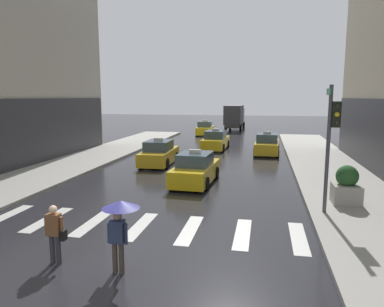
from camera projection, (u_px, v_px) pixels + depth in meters
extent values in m
plane|color=#26262B|center=(103.00, 264.00, 9.80)|extent=(160.00, 160.00, 0.00)
cube|color=silver|center=(6.00, 216.00, 13.76)|extent=(0.50, 2.80, 0.01)
cube|color=silver|center=(48.00, 219.00, 13.41)|extent=(0.50, 2.80, 0.01)
cube|color=silver|center=(93.00, 222.00, 13.06)|extent=(0.50, 2.80, 0.01)
cube|color=silver|center=(140.00, 226.00, 12.71)|extent=(0.50, 2.80, 0.01)
cube|color=silver|center=(190.00, 230.00, 12.36)|extent=(0.50, 2.80, 0.01)
cube|color=silver|center=(243.00, 233.00, 12.01)|extent=(0.50, 2.80, 0.01)
cube|color=silver|center=(299.00, 238.00, 11.66)|extent=(0.50, 2.80, 0.01)
cylinder|color=#47474C|center=(328.00, 150.00, 13.42)|extent=(0.14, 0.14, 4.80)
cube|color=black|center=(336.00, 114.00, 13.17)|extent=(0.30, 0.26, 0.95)
sphere|color=#28231E|center=(338.00, 106.00, 12.98)|extent=(0.17, 0.17, 0.17)
sphere|color=yellow|center=(337.00, 115.00, 13.03)|extent=(0.17, 0.17, 0.17)
sphere|color=#28231E|center=(336.00, 123.00, 13.08)|extent=(0.17, 0.17, 0.17)
cube|color=#196638|center=(329.00, 92.00, 13.26)|extent=(0.04, 0.84, 0.24)
cube|color=yellow|center=(196.00, 173.00, 18.98)|extent=(2.02, 4.58, 0.84)
cube|color=#384C5B|center=(195.00, 159.00, 18.77)|extent=(1.70, 2.18, 0.64)
cube|color=silver|center=(195.00, 151.00, 18.71)|extent=(0.61, 0.27, 0.18)
cylinder|color=black|center=(187.00, 171.00, 20.52)|extent=(0.25, 0.67, 0.66)
cylinder|color=black|center=(216.00, 172.00, 20.10)|extent=(0.25, 0.67, 0.66)
cylinder|color=black|center=(173.00, 182.00, 17.93)|extent=(0.25, 0.67, 0.66)
cylinder|color=black|center=(206.00, 184.00, 17.52)|extent=(0.25, 0.67, 0.66)
cube|color=#F2EAB2|center=(194.00, 164.00, 21.30)|extent=(0.20, 0.05, 0.14)
cube|color=#F2EAB2|center=(215.00, 165.00, 21.00)|extent=(0.20, 0.05, 0.14)
cube|color=gold|center=(159.00, 156.00, 24.23)|extent=(1.91, 4.54, 0.84)
cube|color=#384C5B|center=(159.00, 145.00, 24.02)|extent=(1.65, 2.14, 0.64)
cube|color=silver|center=(158.00, 139.00, 23.96)|extent=(0.61, 0.25, 0.18)
cylinder|color=black|center=(153.00, 156.00, 25.73)|extent=(0.24, 0.67, 0.66)
cylinder|color=black|center=(176.00, 157.00, 25.44)|extent=(0.24, 0.67, 0.66)
cylinder|color=black|center=(141.00, 163.00, 23.10)|extent=(0.24, 0.67, 0.66)
cylinder|color=black|center=(167.00, 163.00, 22.81)|extent=(0.24, 0.67, 0.66)
cube|color=#F2EAB2|center=(159.00, 150.00, 26.54)|extent=(0.20, 0.04, 0.14)
cube|color=#F2EAB2|center=(176.00, 151.00, 26.33)|extent=(0.20, 0.04, 0.14)
cube|color=gold|center=(267.00, 147.00, 28.76)|extent=(1.96, 4.56, 0.84)
cube|color=#384C5B|center=(267.00, 138.00, 28.55)|extent=(1.68, 2.16, 0.64)
cube|color=silver|center=(267.00, 132.00, 28.49)|extent=(0.61, 0.26, 0.18)
cylinder|color=black|center=(257.00, 147.00, 30.29)|extent=(0.24, 0.67, 0.66)
cylinder|color=black|center=(278.00, 148.00, 29.90)|extent=(0.24, 0.67, 0.66)
cylinder|color=black|center=(255.00, 152.00, 27.70)|extent=(0.24, 0.67, 0.66)
cylinder|color=black|center=(278.00, 152.00, 27.31)|extent=(0.24, 0.67, 0.66)
cube|color=#F2EAB2|center=(260.00, 142.00, 31.08)|extent=(0.20, 0.05, 0.14)
cube|color=#F2EAB2|center=(275.00, 143.00, 30.79)|extent=(0.20, 0.05, 0.14)
cube|color=yellow|center=(216.00, 143.00, 31.27)|extent=(2.01, 4.58, 0.84)
cube|color=#384C5B|center=(216.00, 134.00, 31.06)|extent=(1.70, 2.17, 0.64)
cube|color=silver|center=(216.00, 130.00, 30.99)|extent=(0.61, 0.27, 0.18)
cylinder|color=black|center=(209.00, 143.00, 32.80)|extent=(0.25, 0.67, 0.66)
cylinder|color=black|center=(228.00, 144.00, 32.39)|extent=(0.25, 0.67, 0.66)
cylinder|color=black|center=(203.00, 147.00, 30.21)|extent=(0.25, 0.67, 0.66)
cylinder|color=black|center=(223.00, 148.00, 29.80)|extent=(0.25, 0.67, 0.66)
cube|color=#F2EAB2|center=(213.00, 139.00, 33.59)|extent=(0.20, 0.05, 0.14)
cube|color=#F2EAB2|center=(227.00, 139.00, 33.28)|extent=(0.20, 0.05, 0.14)
cube|color=yellow|center=(205.00, 130.00, 43.00)|extent=(2.06, 4.60, 0.84)
cube|color=#384C5B|center=(205.00, 124.00, 42.79)|extent=(1.72, 2.19, 0.64)
cube|color=silver|center=(205.00, 121.00, 42.72)|extent=(0.61, 0.27, 0.18)
cylinder|color=black|center=(199.00, 131.00, 44.47)|extent=(0.26, 0.67, 0.66)
cylinder|color=black|center=(213.00, 131.00, 44.24)|extent=(0.26, 0.67, 0.66)
cylinder|color=black|center=(197.00, 133.00, 41.83)|extent=(0.26, 0.67, 0.66)
cylinder|color=black|center=(211.00, 133.00, 41.60)|extent=(0.26, 0.67, 0.66)
cube|color=#F2EAB2|center=(202.00, 128.00, 45.30)|extent=(0.20, 0.05, 0.14)
cube|color=#F2EAB2|center=(212.00, 128.00, 45.13)|extent=(0.20, 0.05, 0.14)
cube|color=#2D2D2D|center=(234.00, 125.00, 49.71)|extent=(2.01, 6.65, 0.40)
cube|color=silver|center=(237.00, 115.00, 52.68)|extent=(2.16, 1.86, 2.10)
cube|color=#384C5B|center=(238.00, 112.00, 53.51)|extent=(1.89, 0.10, 0.95)
cube|color=#2D2D33|center=(234.00, 115.00, 48.61)|extent=(2.35, 4.87, 2.50)
cylinder|color=black|center=(230.00, 125.00, 52.94)|extent=(0.31, 0.91, 0.90)
cylinder|color=black|center=(244.00, 125.00, 52.49)|extent=(0.31, 0.91, 0.90)
cylinder|color=black|center=(226.00, 127.00, 48.58)|extent=(0.31, 0.91, 0.90)
cylinder|color=black|center=(241.00, 127.00, 48.13)|extent=(0.31, 0.91, 0.90)
cylinder|color=#473D33|center=(115.00, 257.00, 9.31)|extent=(0.14, 0.14, 0.82)
cylinder|color=#473D33|center=(122.00, 258.00, 9.27)|extent=(0.14, 0.14, 0.82)
cube|color=#2D3856|center=(117.00, 231.00, 9.18)|extent=(0.36, 0.24, 0.60)
sphere|color=tan|center=(117.00, 216.00, 9.11)|extent=(0.22, 0.22, 0.22)
cylinder|color=#2D3856|center=(109.00, 233.00, 9.23)|extent=(0.09, 0.09, 0.55)
cylinder|color=#2D3856|center=(126.00, 234.00, 9.14)|extent=(0.09, 0.09, 0.55)
cylinder|color=#4C4C4C|center=(121.00, 220.00, 9.11)|extent=(0.02, 0.02, 1.00)
cone|color=navy|center=(121.00, 204.00, 9.04)|extent=(0.96, 0.96, 0.20)
cylinder|color=#333338|center=(52.00, 249.00, 9.81)|extent=(0.14, 0.14, 0.82)
cylinder|color=#333338|center=(58.00, 250.00, 9.77)|extent=(0.14, 0.14, 0.82)
cube|color=brown|center=(54.00, 224.00, 9.68)|extent=(0.36, 0.24, 0.60)
sphere|color=beige|center=(53.00, 209.00, 9.61)|extent=(0.22, 0.22, 0.22)
cylinder|color=brown|center=(46.00, 226.00, 9.73)|extent=(0.09, 0.09, 0.55)
cylinder|color=brown|center=(62.00, 227.00, 9.64)|extent=(0.09, 0.09, 0.55)
cube|color=black|center=(64.00, 235.00, 9.67)|extent=(0.10, 0.20, 0.28)
cube|color=#A8A399|center=(346.00, 194.00, 14.85)|extent=(1.10, 1.10, 0.80)
sphere|color=#285628|center=(347.00, 176.00, 14.73)|extent=(0.90, 0.90, 0.90)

